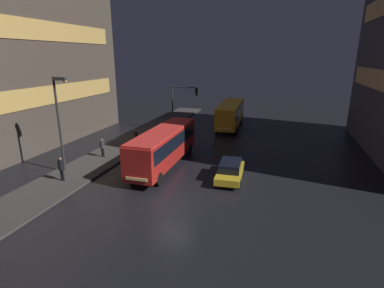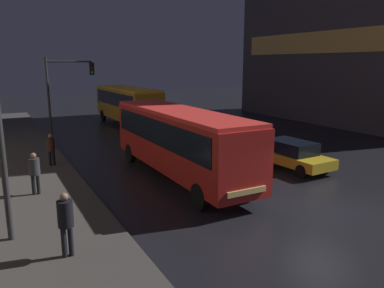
{
  "view_description": "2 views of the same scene",
  "coord_description": "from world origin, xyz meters",
  "px_view_note": "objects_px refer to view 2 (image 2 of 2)",
  "views": [
    {
      "loc": [
        6.14,
        -16.36,
        9.08
      ],
      "look_at": [
        -0.94,
        7.72,
        1.66
      ],
      "focal_mm": 28.0,
      "sensor_mm": 36.0,
      "label": 1
    },
    {
      "loc": [
        -10.37,
        -9.1,
        5.3
      ],
      "look_at": [
        -1.93,
        6.48,
        1.45
      ],
      "focal_mm": 35.0,
      "sensor_mm": 36.0,
      "label": 2
    }
  ],
  "objects_px": {
    "bus_near": "(179,137)",
    "street_lamp_sidewalk": "(3,70)",
    "bus_far": "(127,102)",
    "car_taxi": "(291,154)",
    "pedestrian_mid": "(34,169)",
    "pedestrian_near": "(66,218)",
    "traffic_light_main": "(65,83)",
    "pedestrian_far": "(51,147)"
  },
  "relations": [
    {
      "from": "bus_far",
      "to": "car_taxi",
      "type": "distance_m",
      "value": 17.36
    },
    {
      "from": "street_lamp_sidewalk",
      "to": "bus_near",
      "type": "bearing_deg",
      "value": 26.09
    },
    {
      "from": "bus_far",
      "to": "traffic_light_main",
      "type": "height_order",
      "value": "traffic_light_main"
    },
    {
      "from": "car_taxi",
      "to": "street_lamp_sidewalk",
      "type": "distance_m",
      "value": 13.82
    },
    {
      "from": "traffic_light_main",
      "to": "pedestrian_far",
      "type": "bearing_deg",
      "value": -106.15
    },
    {
      "from": "car_taxi",
      "to": "street_lamp_sidewalk",
      "type": "relative_size",
      "value": 0.61
    },
    {
      "from": "bus_near",
      "to": "pedestrian_mid",
      "type": "distance_m",
      "value": 6.27
    },
    {
      "from": "pedestrian_far",
      "to": "street_lamp_sidewalk",
      "type": "height_order",
      "value": "street_lamp_sidewalk"
    },
    {
      "from": "pedestrian_near",
      "to": "traffic_light_main",
      "type": "height_order",
      "value": "traffic_light_main"
    },
    {
      "from": "pedestrian_far",
      "to": "street_lamp_sidewalk",
      "type": "distance_m",
      "value": 9.25
    },
    {
      "from": "car_taxi",
      "to": "pedestrian_mid",
      "type": "height_order",
      "value": "pedestrian_mid"
    },
    {
      "from": "car_taxi",
      "to": "pedestrian_mid",
      "type": "bearing_deg",
      "value": -9.5
    },
    {
      "from": "bus_near",
      "to": "traffic_light_main",
      "type": "height_order",
      "value": "traffic_light_main"
    },
    {
      "from": "bus_far",
      "to": "pedestrian_far",
      "type": "distance_m",
      "value": 13.86
    },
    {
      "from": "bus_far",
      "to": "pedestrian_far",
      "type": "bearing_deg",
      "value": 53.33
    },
    {
      "from": "street_lamp_sidewalk",
      "to": "pedestrian_mid",
      "type": "bearing_deg",
      "value": 77.11
    },
    {
      "from": "traffic_light_main",
      "to": "car_taxi",
      "type": "bearing_deg",
      "value": -58.43
    },
    {
      "from": "pedestrian_far",
      "to": "traffic_light_main",
      "type": "bearing_deg",
      "value": 126.22
    },
    {
      "from": "pedestrian_far",
      "to": "street_lamp_sidewalk",
      "type": "relative_size",
      "value": 0.22
    },
    {
      "from": "bus_near",
      "to": "street_lamp_sidewalk",
      "type": "bearing_deg",
      "value": 26.12
    },
    {
      "from": "bus_far",
      "to": "street_lamp_sidewalk",
      "type": "distance_m",
      "value": 22.06
    },
    {
      "from": "car_taxi",
      "to": "pedestrian_far",
      "type": "bearing_deg",
      "value": -30.37
    },
    {
      "from": "pedestrian_far",
      "to": "bus_near",
      "type": "bearing_deg",
      "value": 9.6
    },
    {
      "from": "bus_near",
      "to": "pedestrian_far",
      "type": "xyz_separation_m",
      "value": [
        -4.98,
        4.6,
        -0.87
      ]
    },
    {
      "from": "bus_near",
      "to": "traffic_light_main",
      "type": "xyz_separation_m",
      "value": [
        -2.65,
        12.64,
        1.9
      ]
    },
    {
      "from": "pedestrian_near",
      "to": "bus_far",
      "type": "bearing_deg",
      "value": -61.58
    },
    {
      "from": "pedestrian_near",
      "to": "traffic_light_main",
      "type": "distance_m",
      "value": 18.46
    },
    {
      "from": "pedestrian_near",
      "to": "pedestrian_mid",
      "type": "bearing_deg",
      "value": -36.81
    },
    {
      "from": "bus_near",
      "to": "pedestrian_mid",
      "type": "height_order",
      "value": "bus_near"
    },
    {
      "from": "car_taxi",
      "to": "traffic_light_main",
      "type": "relative_size",
      "value": 0.8
    },
    {
      "from": "pedestrian_far",
      "to": "street_lamp_sidewalk",
      "type": "bearing_deg",
      "value": -52.26
    },
    {
      "from": "traffic_light_main",
      "to": "bus_far",
      "type": "bearing_deg",
      "value": 30.32
    },
    {
      "from": "bus_far",
      "to": "street_lamp_sidewalk",
      "type": "bearing_deg",
      "value": 60.99
    },
    {
      "from": "bus_far",
      "to": "pedestrian_mid",
      "type": "bearing_deg",
      "value": 57.87
    },
    {
      "from": "car_taxi",
      "to": "pedestrian_near",
      "type": "distance_m",
      "value": 12.57
    },
    {
      "from": "pedestrian_far",
      "to": "traffic_light_main",
      "type": "relative_size",
      "value": 0.29
    },
    {
      "from": "bus_near",
      "to": "traffic_light_main",
      "type": "relative_size",
      "value": 1.85
    },
    {
      "from": "car_taxi",
      "to": "pedestrian_mid",
      "type": "distance_m",
      "value": 12.13
    },
    {
      "from": "bus_far",
      "to": "car_taxi",
      "type": "xyz_separation_m",
      "value": [
        2.85,
        -17.08,
        -1.25
      ]
    },
    {
      "from": "bus_near",
      "to": "traffic_light_main",
      "type": "distance_m",
      "value": 13.05
    },
    {
      "from": "pedestrian_far",
      "to": "pedestrian_mid",
      "type": "bearing_deg",
      "value": -53.8
    },
    {
      "from": "pedestrian_near",
      "to": "bus_near",
      "type": "bearing_deg",
      "value": -87.18
    }
  ]
}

